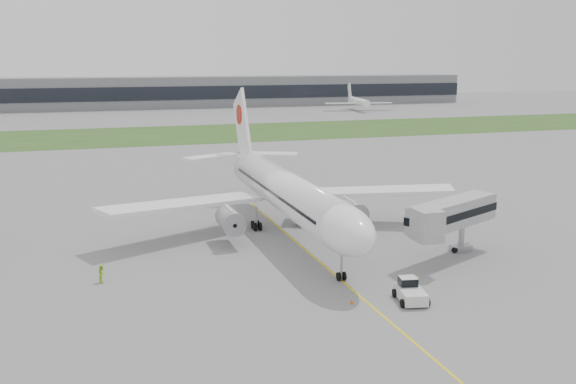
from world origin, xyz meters
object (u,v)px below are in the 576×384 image
object	(u,v)px
pushback_tug	(410,291)
jet_bridge	(449,216)
airliner	(284,190)
ground_crew_near	(416,286)

from	to	relation	value
pushback_tug	jet_bridge	world-z (taller)	jet_bridge
pushback_tug	jet_bridge	size ratio (longest dim) A/B	0.31
airliner	ground_crew_near	bearing A→B (deg)	-78.36
airliner	ground_crew_near	distance (m)	26.83
ground_crew_near	pushback_tug	bearing A→B (deg)	29.79
jet_bridge	ground_crew_near	size ratio (longest dim) A/B	7.58
jet_bridge	pushback_tug	bearing A→B (deg)	-160.51
jet_bridge	ground_crew_near	xyz separation A→B (m)	(-8.91, -9.06, -4.17)
pushback_tug	ground_crew_near	size ratio (longest dim) A/B	2.32
airliner	jet_bridge	size ratio (longest dim) A/B	3.82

